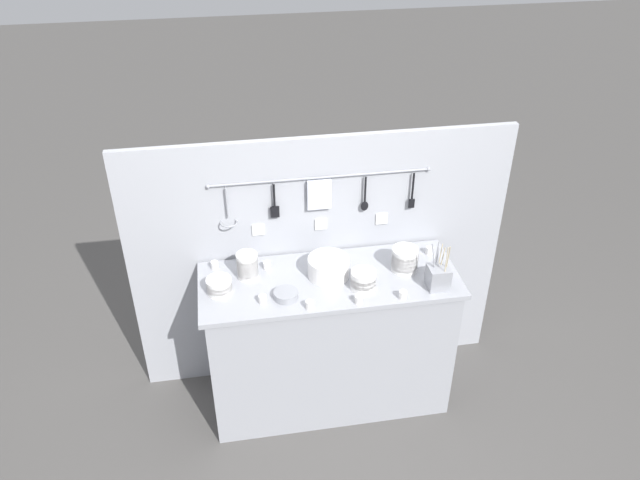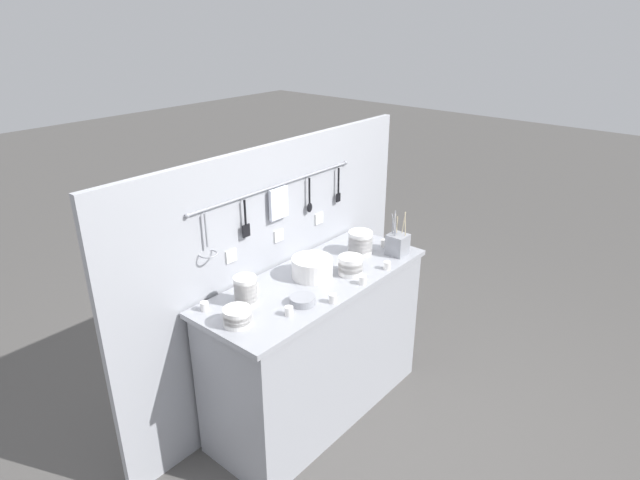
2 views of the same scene
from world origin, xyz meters
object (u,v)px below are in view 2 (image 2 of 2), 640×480
steel_mixing_bowl (303,300)px  cup_beside_plates (254,288)px  cup_front_left (205,306)px  cup_back_left (362,235)px  cup_by_caddy (363,280)px  bowl_stack_short_front (246,290)px  cup_centre (289,311)px  cup_edge_near (387,265)px  bowl_stack_nested_right (237,317)px  cutlery_caddy (398,244)px  cup_mid_row (384,243)px  cup_front_right (333,298)px  bowl_stack_wide_centre (351,265)px  bowl_stack_back_corner (360,242)px  plate_stack (313,267)px

steel_mixing_bowl → cup_beside_plates: 0.29m
cup_front_left → cup_back_left: 1.25m
cup_by_caddy → cup_front_left: bearing=149.1°
cup_by_caddy → cup_beside_plates: bearing=138.8°
bowl_stack_short_front → cup_centre: bowl_stack_short_front is taller
cup_back_left → cup_edge_near: bearing=-125.5°
steel_mixing_bowl → cup_front_left: bearing=137.8°
bowl_stack_nested_right → cutlery_caddy: bearing=-7.2°
bowl_stack_short_front → cup_front_left: 0.22m
cup_mid_row → cup_front_right: (-0.75, -0.19, 0.00)m
cup_front_left → cup_front_right: 0.65m
bowl_stack_nested_right → cup_edge_near: size_ratio=2.94×
bowl_stack_short_front → cup_edge_near: bowl_stack_short_front is taller
cup_front_right → cup_back_left: bearing=26.2°
bowl_stack_wide_centre → cutlery_caddy: size_ratio=0.49×
bowl_stack_back_corner → cup_edge_near: bowl_stack_back_corner is taller
cup_edge_near → cup_front_left: size_ratio=1.00×
cutlery_caddy → cup_by_caddy: (-0.45, -0.07, -0.04)m
bowl_stack_nested_right → cutlery_caddy: (1.17, -0.15, 0.02)m
plate_stack → cup_front_left: size_ratio=4.96×
steel_mixing_bowl → bowl_stack_short_front: bearing=129.9°
bowl_stack_wide_centre → cup_front_right: (-0.31, -0.13, -0.03)m
plate_stack → cup_edge_near: plate_stack is taller
cup_centre → cup_back_left: size_ratio=1.00×
cup_centre → cup_by_caddy: (0.50, -0.09, 0.00)m
steel_mixing_bowl → cup_front_right: (0.11, -0.11, 0.00)m
bowl_stack_nested_right → cup_beside_plates: 0.32m
bowl_stack_short_front → cup_back_left: bearing=2.5°
bowl_stack_wide_centre → steel_mixing_bowl: bearing=-177.9°
bowl_stack_short_front → steel_mixing_bowl: 0.30m
bowl_stack_nested_right → cup_back_left: (1.23, 0.16, -0.02)m
cup_back_left → plate_stack: bearing=-170.0°
bowl_stack_nested_right → cup_by_caddy: (0.72, -0.22, -0.02)m
cup_beside_plates → cup_centre: bearing=-99.8°
cup_front_left → plate_stack: bearing=-15.3°
bowl_stack_nested_right → cup_front_left: bowl_stack_nested_right is taller
bowl_stack_back_corner → cup_front_left: bowl_stack_back_corner is taller
bowl_stack_back_corner → cup_beside_plates: (-0.77, 0.14, -0.05)m
cup_edge_near → cup_front_right: same height
cup_mid_row → cup_by_caddy: bearing=-158.9°
cutlery_caddy → cup_by_caddy: bearing=-171.4°
bowl_stack_back_corner → cup_mid_row: bowl_stack_back_corner is taller
cup_back_left → cup_centre: bearing=-163.8°
cup_back_left → cup_beside_plates: bearing=179.4°
bowl_stack_short_front → steel_mixing_bowl: (0.19, -0.22, -0.06)m
bowl_stack_short_front → cup_mid_row: size_ratio=3.27×
bowl_stack_wide_centre → cup_back_left: size_ratio=2.98×
plate_stack → cup_centre: 0.43m
cutlery_caddy → plate_stack: bearing=160.4°
bowl_stack_wide_centre → cutlery_caddy: bearing=-8.0°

